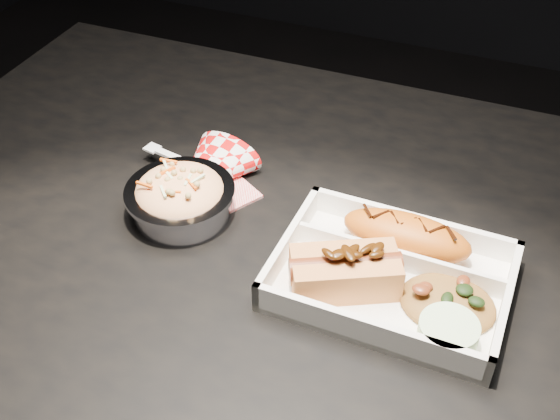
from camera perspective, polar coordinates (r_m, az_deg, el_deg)
The scene contains 8 objects.
dining_table at distance 0.89m, azimuth 2.79°, elevation -7.34°, with size 1.20×0.80×0.75m.
food_tray at distance 0.78m, azimuth 9.00°, elevation -5.61°, with size 0.25×0.19×0.04m.
fried_pastry at distance 0.81m, azimuth 10.24°, elevation -2.01°, with size 0.15×0.06×0.05m, color #C55C13.
hotdog at distance 0.75m, azimuth 5.32°, elevation -4.83°, with size 0.13×0.10×0.06m.
fried_rice_mound at distance 0.76m, azimuth 13.58°, elevation -6.83°, with size 0.10×0.08×0.03m, color #8F5E29.
cupcake_liner at distance 0.72m, azimuth 13.47°, elevation -9.80°, with size 0.06×0.06×0.03m, color beige.
foil_coleslaw_cup at distance 0.86m, azimuth -8.11°, elevation 1.15°, with size 0.13×0.13×0.07m.
napkin_fork at distance 0.91m, azimuth -6.06°, elevation 3.01°, with size 0.18×0.14×0.10m.
Camera 1 is at (0.18, -0.57, 1.32)m, focal length 45.00 mm.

